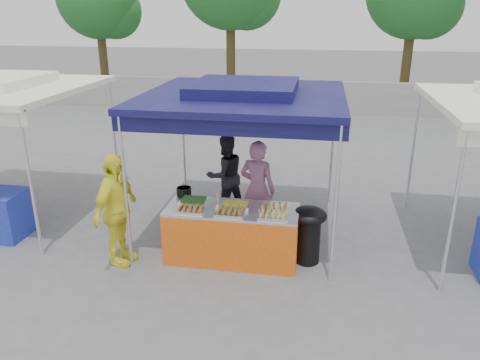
% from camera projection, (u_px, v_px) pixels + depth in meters
% --- Properties ---
extents(ground_plane, '(80.00, 80.00, 0.00)m').
position_uv_depth(ground_plane, '(234.00, 255.00, 7.41)').
color(ground_plane, slate).
extents(back_wall, '(40.00, 0.25, 1.20)m').
position_uv_depth(back_wall, '(287.00, 96.00, 17.38)').
color(back_wall, gray).
rests_on(back_wall, ground_plane).
extents(main_canopy, '(3.20, 3.20, 2.57)m').
position_uv_depth(main_canopy, '(244.00, 95.00, 7.49)').
color(main_canopy, silver).
rests_on(main_canopy, ground_plane).
extents(tree_0, '(3.44, 3.36, 5.78)m').
position_uv_depth(tree_0, '(102.00, 1.00, 19.57)').
color(tree_0, '#4B3B1D').
rests_on(tree_0, ground_plane).
extents(vendor_table, '(2.00, 0.80, 0.85)m').
position_uv_depth(vendor_table, '(232.00, 234.00, 7.17)').
color(vendor_table, '#E15C14').
rests_on(vendor_table, ground_plane).
extents(food_tray_fl, '(0.42, 0.30, 0.07)m').
position_uv_depth(food_tray_fl, '(191.00, 210.00, 6.89)').
color(food_tray_fl, white).
rests_on(food_tray_fl, vendor_table).
extents(food_tray_fm, '(0.42, 0.30, 0.07)m').
position_uv_depth(food_tray_fm, '(230.00, 213.00, 6.79)').
color(food_tray_fm, white).
rests_on(food_tray_fm, vendor_table).
extents(food_tray_fr, '(0.42, 0.30, 0.07)m').
position_uv_depth(food_tray_fr, '(273.00, 216.00, 6.69)').
color(food_tray_fr, white).
rests_on(food_tray_fr, vendor_table).
extents(food_tray_bl, '(0.42, 0.30, 0.07)m').
position_uv_depth(food_tray_bl, '(194.00, 201.00, 7.21)').
color(food_tray_bl, white).
rests_on(food_tray_bl, vendor_table).
extents(food_tray_bm, '(0.42, 0.30, 0.07)m').
position_uv_depth(food_tray_bm, '(236.00, 205.00, 7.07)').
color(food_tray_bm, white).
rests_on(food_tray_bm, vendor_table).
extents(food_tray_br, '(0.42, 0.30, 0.07)m').
position_uv_depth(food_tray_br, '(274.00, 208.00, 6.96)').
color(food_tray_br, white).
rests_on(food_tray_br, vendor_table).
extents(cooking_pot, '(0.23, 0.23, 0.14)m').
position_uv_depth(cooking_pot, '(184.00, 192.00, 7.48)').
color(cooking_pot, black).
rests_on(cooking_pot, vendor_table).
extents(skewer_cup, '(0.09, 0.09, 0.11)m').
position_uv_depth(skewer_cup, '(218.00, 207.00, 6.94)').
color(skewer_cup, silver).
rests_on(skewer_cup, vendor_table).
extents(wok_burner, '(0.54, 0.54, 0.90)m').
position_uv_depth(wok_burner, '(308.00, 230.00, 7.05)').
color(wok_burner, black).
rests_on(wok_burner, ground_plane).
extents(crate_left, '(0.55, 0.39, 0.33)m').
position_uv_depth(crate_left, '(209.00, 230.00, 7.88)').
color(crate_left, '#1728BD').
rests_on(crate_left, ground_plane).
extents(crate_right, '(0.55, 0.39, 0.33)m').
position_uv_depth(crate_right, '(254.00, 233.00, 7.76)').
color(crate_right, '#1728BD').
rests_on(crate_right, ground_plane).
extents(crate_stacked, '(0.52, 0.37, 0.31)m').
position_uv_depth(crate_stacked, '(254.00, 216.00, 7.64)').
color(crate_stacked, '#1728BD').
rests_on(crate_stacked, crate_right).
extents(vendor_woman, '(0.70, 0.55, 1.69)m').
position_uv_depth(vendor_woman, '(257.00, 190.00, 7.76)').
color(vendor_woman, '#A0658B').
rests_on(vendor_woman, ground_plane).
extents(helper_man, '(0.95, 0.92, 1.54)m').
position_uv_depth(helper_man, '(225.00, 175.00, 8.66)').
color(helper_man, '#232228').
rests_on(helper_man, ground_plane).
extents(customer_person, '(0.58, 1.07, 1.73)m').
position_uv_depth(customer_person, '(116.00, 210.00, 6.91)').
color(customer_person, '#FFF738').
rests_on(customer_person, ground_plane).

